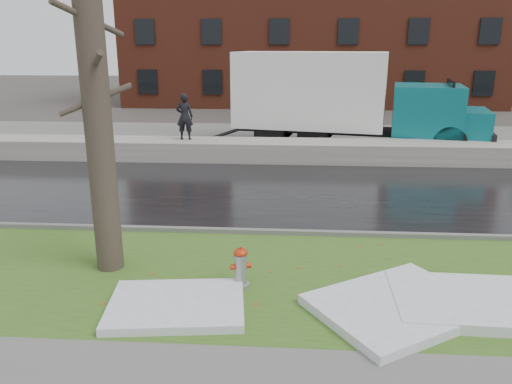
# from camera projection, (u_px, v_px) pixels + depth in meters

# --- Properties ---
(ground) EXTENTS (120.00, 120.00, 0.00)m
(ground) POSITION_uv_depth(u_px,v_px,m) (258.00, 252.00, 10.55)
(ground) COLOR #47423D
(ground) RESTS_ON ground
(verge) EXTENTS (60.00, 4.50, 0.04)m
(verge) POSITION_uv_depth(u_px,v_px,m) (254.00, 278.00, 9.35)
(verge) COLOR #33531B
(verge) RESTS_ON ground
(road) EXTENTS (60.00, 7.00, 0.03)m
(road) POSITION_uv_depth(u_px,v_px,m) (268.00, 192.00, 14.85)
(road) COLOR black
(road) RESTS_ON ground
(parking_lot) EXTENTS (60.00, 9.00, 0.03)m
(parking_lot) POSITION_uv_depth(u_px,v_px,m) (276.00, 139.00, 22.97)
(parking_lot) COLOR slate
(parking_lot) RESTS_ON ground
(curb) EXTENTS (60.00, 0.15, 0.14)m
(curb) POSITION_uv_depth(u_px,v_px,m) (261.00, 232.00, 11.48)
(curb) COLOR slate
(curb) RESTS_ON ground
(snowbank) EXTENTS (60.00, 1.60, 0.75)m
(snowbank) POSITION_uv_depth(u_px,v_px,m) (273.00, 151.00, 18.76)
(snowbank) COLOR #A49E96
(snowbank) RESTS_ON ground
(brick_building) EXTENTS (26.00, 12.00, 10.00)m
(brick_building) POSITION_uv_depth(u_px,v_px,m) (310.00, 33.00, 37.68)
(brick_building) COLOR maroon
(brick_building) RESTS_ON ground
(bg_tree_left) EXTENTS (1.40, 1.62, 6.50)m
(bg_tree_left) POSITION_uv_depth(u_px,v_px,m) (91.00, 59.00, 31.42)
(bg_tree_left) COLOR brown
(bg_tree_left) RESTS_ON ground
(bg_tree_center) EXTENTS (1.40, 1.62, 6.50)m
(bg_tree_center) POSITION_uv_depth(u_px,v_px,m) (197.00, 57.00, 34.85)
(bg_tree_center) COLOR brown
(bg_tree_center) RESTS_ON ground
(fire_hydrant) EXTENTS (0.38, 0.36, 0.77)m
(fire_hydrant) POSITION_uv_depth(u_px,v_px,m) (241.00, 265.00, 8.87)
(fire_hydrant) COLOR gray
(fire_hydrant) RESTS_ON verge
(tree) EXTENTS (1.22, 1.38, 6.31)m
(tree) POSITION_uv_depth(u_px,v_px,m) (96.00, 103.00, 8.87)
(tree) COLOR brown
(tree) RESTS_ON verge
(box_truck) EXTENTS (11.94, 4.55, 3.94)m
(box_truck) POSITION_uv_depth(u_px,v_px,m) (340.00, 98.00, 20.72)
(box_truck) COLOR black
(box_truck) RESTS_ON ground
(worker) EXTENTS (0.64, 0.43, 1.73)m
(worker) POSITION_uv_depth(u_px,v_px,m) (185.00, 117.00, 18.71)
(worker) COLOR black
(worker) RESTS_ON snowbank
(snow_patch_near) EXTENTS (3.27, 3.09, 0.16)m
(snow_patch_near) POSITION_uv_depth(u_px,v_px,m) (398.00, 306.00, 8.15)
(snow_patch_near) COLOR white
(snow_patch_near) RESTS_ON verge
(snow_patch_far) EXTENTS (2.37, 1.84, 0.14)m
(snow_patch_far) POSITION_uv_depth(u_px,v_px,m) (177.00, 305.00, 8.20)
(snow_patch_far) COLOR white
(snow_patch_far) RESTS_ON verge
(snow_patch_side) EXTENTS (2.85, 1.88, 0.18)m
(snow_patch_side) POSITION_uv_depth(u_px,v_px,m) (479.00, 302.00, 8.24)
(snow_patch_side) COLOR white
(snow_patch_side) RESTS_ON verge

